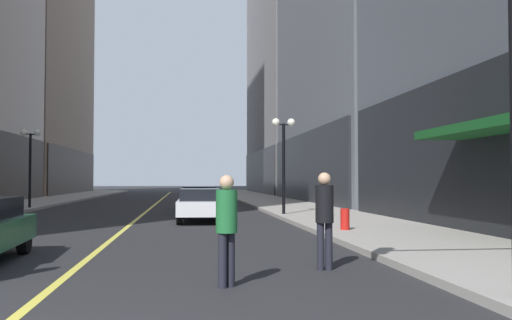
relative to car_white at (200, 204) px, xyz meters
name	(u,v)px	position (x,y,z in m)	size (l,w,h in m)	color
ground_plane	(157,203)	(-2.61, 17.37, -0.72)	(200.00, 200.00, 0.00)	#262628
sidewalk_left	(34,203)	(-10.86, 17.37, -0.64)	(4.50, 78.00, 0.15)	#9E9991
sidewalk_right	(273,202)	(5.64, 17.37, -0.64)	(4.50, 78.00, 0.15)	#9E9991
lane_centre_stripe	(157,203)	(-2.61, 17.37, -0.71)	(0.16, 70.00, 0.01)	#E5D64C
storefront_awning_right	(495,127)	(7.09, -9.40, 2.27)	(1.60, 6.14, 3.12)	#144C1E
car_white	(200,204)	(0.00, 0.00, 0.00)	(1.83, 4.46, 1.32)	silver
car_grey	(199,197)	(0.13, 7.56, 0.00)	(2.01, 4.75, 1.32)	slate
pedestrian_in_black_coat	(325,213)	(2.04, -12.13, 0.35)	(0.35, 0.35, 1.82)	black
pedestrian_in_green_parka	(227,221)	(0.10, -13.56, 0.31)	(0.47, 0.47, 1.76)	black
traffic_light_near_right	(441,22)	(2.74, -15.53, 3.02)	(3.43, 0.35, 5.65)	black
street_lamp_left_far	(30,151)	(-9.01, 9.32, 2.54)	(1.06, 0.36, 4.43)	black
street_lamp_right_mid	(284,144)	(3.79, 2.25, 2.54)	(1.06, 0.36, 4.43)	black
fire_hydrant_right	(345,222)	(4.29, -5.73, -0.32)	(0.28, 0.28, 0.80)	red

